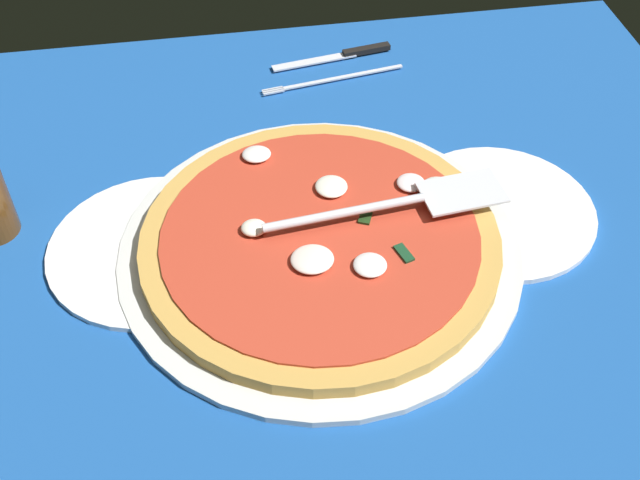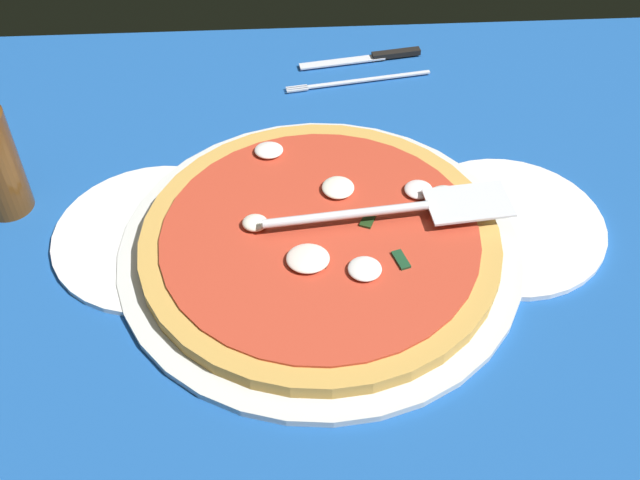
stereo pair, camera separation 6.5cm
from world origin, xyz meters
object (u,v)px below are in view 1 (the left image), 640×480
Objects in this scene: dinner_plate_left at (153,249)px; pizza at (321,239)px; dinner_plate_right at (498,211)px; pizza_server at (400,203)px; place_setting_far at (338,69)px.

dinner_plate_left is 0.59× the size of pizza.
dinner_plate_right is at bearing -0.74° from dinner_plate_left.
dinner_plate_right is 21.78cm from pizza.
pizza is (18.48, -3.24, 1.67)cm from dinner_plate_left.
place_setting_far is at bearing 85.38° from pizza_server.
dinner_plate_right is 1.04× the size of place_setting_far.
dinner_plate_left is 40.02cm from dinner_plate_right.
pizza is (-21.54, -2.72, 1.67)cm from dinner_plate_right.
place_setting_far is at bearing 112.17° from dinner_plate_right.
pizza_server reaches higher than place_setting_far.
pizza is at bearing -9.95° from dinner_plate_left.
place_setting_far is at bearing 49.75° from dinner_plate_left.
pizza_server is 1.28× the size of place_setting_far.
dinner_plate_left is 0.84× the size of pizza_server.
pizza_server is at bearing -175.76° from dinner_plate_right.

